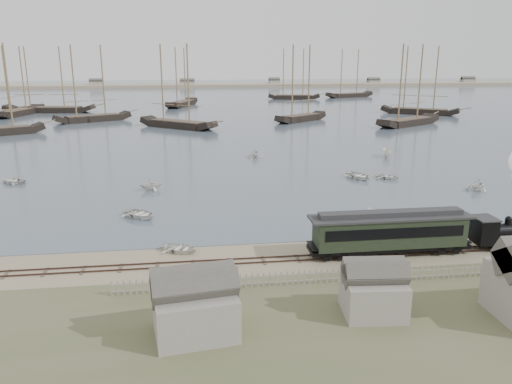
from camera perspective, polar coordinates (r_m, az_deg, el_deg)
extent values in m
plane|color=tan|center=(45.79, 5.50, -6.59)|extent=(600.00, 600.00, 0.00)
cube|color=#445462|center=(212.24, -5.06, 10.63)|extent=(600.00, 336.00, 0.06)
cube|color=#3C2721|center=(43.50, 6.25, -7.67)|extent=(120.00, 0.08, 0.12)
cube|color=#3C2721|center=(44.40, 5.94, -7.18)|extent=(120.00, 0.08, 0.12)
cube|color=#403429|center=(43.98, 6.09, -7.51)|extent=(120.00, 1.80, 0.06)
cube|color=tan|center=(291.99, -5.85, 11.86)|extent=(500.00, 20.00, 1.80)
cube|color=black|center=(51.26, 26.81, -4.99)|extent=(6.48, 1.91, 0.24)
cylinder|color=black|center=(50.76, 26.58, -4.02)|extent=(4.00, 1.43, 1.43)
cube|color=black|center=(49.56, 24.59, -3.99)|extent=(1.72, 2.10, 2.19)
cube|color=#2D2D2F|center=(49.23, 24.74, -2.73)|extent=(1.91, 2.29, 0.11)
sphere|color=black|center=(50.54, 26.91, -2.80)|extent=(0.61, 0.61, 0.61)
cube|color=black|center=(45.89, 14.90, -6.04)|extent=(14.33, 2.35, 0.36)
cube|color=black|center=(45.40, 15.03, -4.35)|extent=(13.31, 2.56, 2.56)
cube|color=black|center=(44.19, 15.69, -4.59)|extent=(12.28, 0.06, 0.92)
cube|color=black|center=(46.45, 14.44, -3.53)|extent=(12.28, 0.06, 0.92)
cube|color=#2D2D2F|center=(44.98, 15.14, -2.75)|extent=(14.33, 2.76, 0.18)
cube|color=#2D2D2F|center=(44.89, 15.17, -2.38)|extent=(12.80, 1.23, 0.46)
imported|color=silver|center=(45.49, -8.73, -6.37)|extent=(3.89, 4.23, 0.71)
imported|color=silver|center=(55.51, -13.16, -2.44)|extent=(5.03, 5.10, 0.87)
imported|color=silver|center=(66.53, -11.90, 0.90)|extent=(3.55, 3.79, 1.60)
imported|color=silver|center=(53.83, 14.17, -2.74)|extent=(3.87, 3.22, 1.44)
imported|color=silver|center=(73.55, 14.80, 1.72)|extent=(3.94, 4.09, 0.69)
imported|color=silver|center=(70.88, 23.99, 0.77)|extent=(3.92, 3.98, 1.59)
imported|color=silver|center=(89.59, 14.70, 4.39)|extent=(4.35, 2.94, 1.57)
imported|color=silver|center=(76.46, -26.07, 1.19)|extent=(3.92, 4.44, 0.76)
imported|color=silver|center=(86.34, -0.10, 4.50)|extent=(3.57, 3.28, 1.59)
imported|color=silver|center=(72.69, 11.66, 1.85)|extent=(5.25, 4.55, 0.91)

